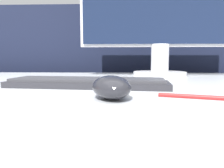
# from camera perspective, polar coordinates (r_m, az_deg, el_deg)

# --- Properties ---
(partition_panel) EXTENTS (5.00, 0.03, 1.11)m
(partition_panel) POSITION_cam_1_polar(r_m,az_deg,el_deg) (1.35, -0.76, -3.66)
(partition_panel) COLOR black
(partition_panel) RESTS_ON ground_plane
(computer_mouse_near) EXTENTS (0.10, 0.12, 0.04)m
(computer_mouse_near) POSITION_cam_1_polar(r_m,az_deg,el_deg) (0.42, -0.17, -0.83)
(computer_mouse_near) COLOR #232328
(computer_mouse_near) RESTS_ON desk
(keyboard) EXTENTS (0.45, 0.17, 0.02)m
(keyboard) POSITION_cam_1_polar(r_m,az_deg,el_deg) (0.60, -6.31, 0.37)
(keyboard) COLOR #28282D
(keyboard) RESTS_ON desk
(monitor) EXTENTS (0.69, 0.23, 0.48)m
(monitor) POSITION_cam_1_polar(r_m,az_deg,el_deg) (0.99, 12.66, 17.12)
(monitor) COLOR silver
(monitor) RESTS_ON desk
(pen) EXTENTS (0.13, 0.05, 0.01)m
(pen) POSITION_cam_1_polar(r_m,az_deg,el_deg) (0.45, 20.32, -3.09)
(pen) COLOR red
(pen) RESTS_ON desk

